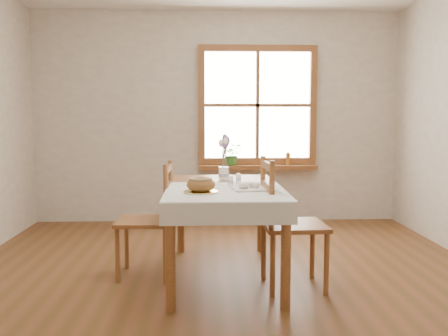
# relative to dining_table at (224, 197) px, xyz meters

# --- Properties ---
(ground) EXTENTS (5.00, 5.00, 0.00)m
(ground) POSITION_rel_dining_table_xyz_m (0.00, -0.30, -0.66)
(ground) COLOR brown
(ground) RESTS_ON ground
(room_walls) EXTENTS (4.60, 5.10, 2.65)m
(room_walls) POSITION_rel_dining_table_xyz_m (0.00, -0.30, 1.04)
(room_walls) COLOR silver
(room_walls) RESTS_ON ground
(window) EXTENTS (1.46, 0.08, 1.46)m
(window) POSITION_rel_dining_table_xyz_m (0.50, 2.17, 0.79)
(window) COLOR #98572F
(window) RESTS_ON ground
(window_sill) EXTENTS (1.46, 0.20, 0.05)m
(window_sill) POSITION_rel_dining_table_xyz_m (0.50, 2.10, 0.03)
(window_sill) COLOR #98572F
(window_sill) RESTS_ON ground
(dining_table) EXTENTS (0.90, 1.60, 0.75)m
(dining_table) POSITION_rel_dining_table_xyz_m (0.00, 0.00, 0.00)
(dining_table) COLOR #98572F
(dining_table) RESTS_ON ground
(table_linen) EXTENTS (0.91, 0.99, 0.01)m
(table_linen) POSITION_rel_dining_table_xyz_m (0.00, -0.30, 0.09)
(table_linen) COLOR white
(table_linen) RESTS_ON dining_table
(chair_left) EXTENTS (0.48, 0.46, 0.94)m
(chair_left) POSITION_rel_dining_table_xyz_m (-0.65, 0.04, -0.19)
(chair_left) COLOR #98572F
(chair_left) RESTS_ON ground
(chair_right) EXTENTS (0.51, 0.49, 1.00)m
(chair_right) POSITION_rel_dining_table_xyz_m (0.53, -0.29, -0.16)
(chair_right) COLOR #98572F
(chair_right) RESTS_ON ground
(bread_plate) EXTENTS (0.31, 0.31, 0.01)m
(bread_plate) POSITION_rel_dining_table_xyz_m (-0.19, -0.40, 0.10)
(bread_plate) COLOR white
(bread_plate) RESTS_ON table_linen
(bread_loaf) EXTENTS (0.21, 0.21, 0.12)m
(bread_loaf) POSITION_rel_dining_table_xyz_m (-0.19, -0.40, 0.17)
(bread_loaf) COLOR olive
(bread_loaf) RESTS_ON bread_plate
(egg_napkin) EXTENTS (0.33, 0.29, 0.01)m
(egg_napkin) POSITION_rel_dining_table_xyz_m (0.21, -0.26, 0.10)
(egg_napkin) COLOR white
(egg_napkin) RESTS_ON table_linen
(eggs) EXTENTS (0.26, 0.24, 0.05)m
(eggs) POSITION_rel_dining_table_xyz_m (0.21, -0.26, 0.13)
(eggs) COLOR white
(eggs) RESTS_ON egg_napkin
(salt_shaker) EXTENTS (0.05, 0.05, 0.09)m
(salt_shaker) POSITION_rel_dining_table_xyz_m (0.05, -0.05, 0.14)
(salt_shaker) COLOR white
(salt_shaker) RESTS_ON table_linen
(pepper_shaker) EXTENTS (0.06, 0.06, 0.08)m
(pepper_shaker) POSITION_rel_dining_table_xyz_m (0.13, 0.13, 0.14)
(pepper_shaker) COLOR white
(pepper_shaker) RESTS_ON table_linen
(flower_vase) EXTENTS (0.11, 0.11, 0.10)m
(flower_vase) POSITION_rel_dining_table_xyz_m (0.02, 0.44, 0.14)
(flower_vase) COLOR white
(flower_vase) RESTS_ON dining_table
(lavender_bouquet) EXTENTS (0.17, 0.17, 0.31)m
(lavender_bouquet) POSITION_rel_dining_table_xyz_m (0.02, 0.44, 0.35)
(lavender_bouquet) COLOR #805FA9
(lavender_bouquet) RESTS_ON flower_vase
(potted_plant) EXTENTS (0.25, 0.28, 0.20)m
(potted_plant) POSITION_rel_dining_table_xyz_m (0.19, 2.10, 0.15)
(potted_plant) COLOR #34732E
(potted_plant) RESTS_ON window_sill
(amber_bottle) EXTENTS (0.07, 0.07, 0.16)m
(amber_bottle) POSITION_rel_dining_table_xyz_m (0.88, 2.10, 0.13)
(amber_bottle) COLOR #9E5E1D
(amber_bottle) RESTS_ON window_sill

